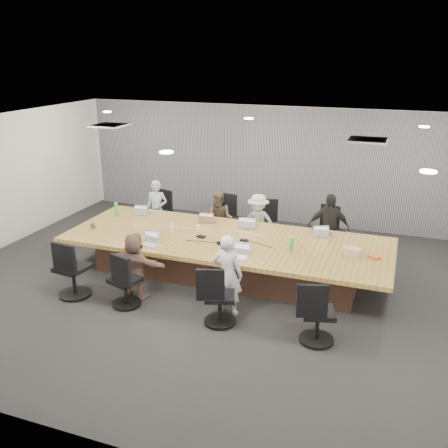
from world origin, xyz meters
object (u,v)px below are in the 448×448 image
(chair_1, at_px, (225,223))
(laptop_2, at_px, (250,226))
(chair_7, at_px, (318,317))
(laptop_1, at_px, (210,221))
(chair_4, at_px, (73,272))
(chair_6, at_px, (220,300))
(conference_table, at_px, (226,255))
(chair_2, at_px, (262,228))
(chair_5, at_px, (125,284))
(snack_packet, at_px, (374,257))
(person_0, at_px, (157,210))
(person_6, at_px, (228,275))
(laptop_3, at_px, (324,234))
(bottle_green_right, at_px, (291,245))
(laptop_0, at_px, (145,213))
(chair_3, at_px, (330,236))
(laptop_6, at_px, (239,257))
(mug_brown, at_px, (93,226))
(person_5, at_px, (135,265))
(bottle_green_left, at_px, (116,209))
(person_2, at_px, (258,223))
(person_3, at_px, (328,228))
(chair_0, at_px, (165,217))
(bottle_clear, at_px, (172,228))
(person_1, at_px, (220,219))

(chair_1, xyz_separation_m, laptop_2, (0.85, -0.90, 0.33))
(chair_7, relative_size, laptop_1, 2.68)
(chair_4, height_order, chair_6, chair_4)
(conference_table, bearing_deg, chair_1, 110.28)
(chair_2, distance_m, chair_5, 3.67)
(snack_packet, bearing_deg, person_0, 163.93)
(laptop_1, xyz_separation_m, person_6, (1.15, -2.15, -0.07))
(person_0, distance_m, laptop_3, 3.84)
(person_6, relative_size, bottle_green_right, 5.33)
(chair_4, relative_size, laptop_2, 2.53)
(conference_table, bearing_deg, bottle_green_right, -9.68)
(laptop_0, bearing_deg, laptop_2, 175.88)
(chair_2, relative_size, chair_3, 1.01)
(laptop_6, relative_size, mug_brown, 2.89)
(laptop_6, bearing_deg, chair_1, 110.58)
(person_0, height_order, person_5, person_0)
(laptop_2, height_order, laptop_3, same)
(chair_4, xyz_separation_m, snack_packet, (4.82, 1.67, 0.32))
(conference_table, xyz_separation_m, chair_1, (-0.63, 1.70, 0.02))
(bottle_green_right, bearing_deg, mug_brown, -177.70)
(person_5, bearing_deg, chair_4, 27.85)
(bottle_green_left, distance_m, snack_packet, 5.33)
(person_2, bearing_deg, person_3, 0.34)
(chair_2, relative_size, chair_7, 0.98)
(chair_0, height_order, chair_4, chair_4)
(chair_0, height_order, laptop_2, laptop_2)
(chair_1, relative_size, chair_7, 1.04)
(laptop_1, bearing_deg, person_0, -28.69)
(bottle_clear, bearing_deg, chair_1, 76.33)
(person_5, xyz_separation_m, person_6, (1.67, 0.00, 0.09))
(laptop_1, bearing_deg, bottle_clear, 55.20)
(chair_7, distance_m, laptop_1, 3.66)
(person_5, bearing_deg, chair_5, 98.89)
(person_0, bearing_deg, mug_brown, -115.47)
(conference_table, distance_m, chair_0, 2.72)
(chair_6, relative_size, chair_7, 0.98)
(conference_table, height_order, bottle_green_left, bottle_green_left)
(chair_5, height_order, bottle_green_left, bottle_green_left)
(chair_5, height_order, laptop_1, chair_5)
(person_1, bearing_deg, conference_table, -62.20)
(person_1, bearing_deg, laptop_3, -10.58)
(person_5, bearing_deg, bottle_green_left, -42.37)
(chair_5, relative_size, mug_brown, 7.41)
(chair_6, distance_m, mug_brown, 3.43)
(chair_1, distance_m, laptop_2, 1.28)
(person_0, relative_size, person_6, 0.98)
(person_2, distance_m, bottle_green_left, 3.00)
(laptop_2, relative_size, bottle_clear, 1.75)
(chair_1, xyz_separation_m, person_5, (-0.52, -3.05, 0.16))
(person_2, xyz_separation_m, bottle_green_left, (-2.87, -0.83, 0.25))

